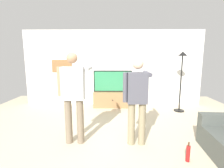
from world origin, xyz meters
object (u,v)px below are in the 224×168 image
(floor_lamp, at_px, (182,69))
(television, at_px, (113,81))
(framed_picture, at_px, (62,66))
(person_standing_nearer_lamp, at_px, (74,93))
(wall_clock, at_px, (113,48))
(person_standing_nearer_couch, at_px, (137,97))
(beverage_bottle, at_px, (188,153))
(tv_stand, at_px, (113,99))

(floor_lamp, bearing_deg, television, 167.51)
(television, bearing_deg, framed_picture, 172.31)
(television, relative_size, person_standing_nearer_lamp, 0.72)
(wall_clock, height_order, floor_lamp, wall_clock)
(person_standing_nearer_couch, bearing_deg, television, 101.34)
(television, relative_size, framed_picture, 1.84)
(floor_lamp, bearing_deg, person_standing_nearer_couch, -128.71)
(framed_picture, bearing_deg, beverage_bottle, -47.05)
(person_standing_nearer_couch, bearing_deg, beverage_bottle, -35.57)
(television, distance_m, person_standing_nearer_lamp, 2.65)
(tv_stand, bearing_deg, floor_lamp, -11.33)
(television, relative_size, floor_lamp, 0.69)
(wall_clock, distance_m, person_standing_nearer_lamp, 3.05)
(television, xyz_separation_m, person_standing_nearer_lamp, (-0.74, -2.54, 0.14))
(tv_stand, height_order, television, television)
(television, distance_m, framed_picture, 1.93)
(person_standing_nearer_lamp, height_order, beverage_bottle, person_standing_nearer_lamp)
(tv_stand, bearing_deg, framed_picture, 170.90)
(wall_clock, height_order, framed_picture, wall_clock)
(tv_stand, bearing_deg, beverage_bottle, -66.98)
(television, bearing_deg, wall_clock, 90.00)
(framed_picture, relative_size, beverage_bottle, 2.06)
(framed_picture, xyz_separation_m, beverage_bottle, (3.16, -3.39, -1.28))
(tv_stand, distance_m, person_standing_nearer_couch, 2.67)
(tv_stand, distance_m, person_standing_nearer_lamp, 2.72)
(wall_clock, height_order, beverage_bottle, wall_clock)
(person_standing_nearer_lamp, distance_m, beverage_bottle, 2.33)
(tv_stand, height_order, wall_clock, wall_clock)
(television, relative_size, beverage_bottle, 3.80)
(television, bearing_deg, tv_stand, -90.00)
(floor_lamp, relative_size, beverage_bottle, 5.50)
(framed_picture, distance_m, person_standing_nearer_couch, 3.70)
(person_standing_nearer_lamp, bearing_deg, tv_stand, 73.50)
(person_standing_nearer_couch, bearing_deg, floor_lamp, 51.29)
(wall_clock, height_order, person_standing_nearer_couch, wall_clock)
(beverage_bottle, bearing_deg, person_standing_nearer_couch, 144.43)
(television, xyz_separation_m, floor_lamp, (2.19, -0.48, 0.46))
(floor_lamp, height_order, beverage_bottle, floor_lamp)
(floor_lamp, distance_m, person_standing_nearer_lamp, 3.59)
(floor_lamp, bearing_deg, framed_picture, 169.69)
(tv_stand, xyz_separation_m, floor_lamp, (2.19, -0.44, 1.10))
(tv_stand, xyz_separation_m, person_standing_nearer_lamp, (-0.74, -2.50, 0.78))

